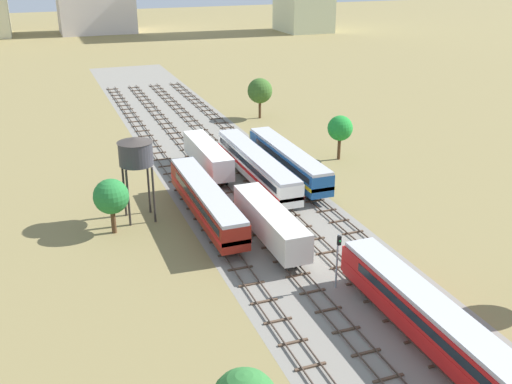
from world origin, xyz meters
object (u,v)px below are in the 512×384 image
water_tower (136,153)px  freight_boxcar_left_farther (208,155)px  diesel_railcar_centre_left_nearest (427,316)px  diesel_railcar_far_left_mid (206,200)px  freight_boxcar_left_near (270,221)px  signal_post_nearest (338,254)px  passenger_coach_centre_left_midfar (256,164)px  diesel_railcar_centre_far (288,159)px

water_tower → freight_boxcar_left_farther: bearing=45.8°
diesel_railcar_centre_left_nearest → diesel_railcar_far_left_mid: size_ratio=1.00×
freight_boxcar_left_near → signal_post_nearest: (2.22, -9.85, 0.82)m
passenger_coach_centre_left_midfar → diesel_railcar_centre_far: bearing=6.0°
freight_boxcar_left_farther → signal_post_nearest: signal_post_nearest is taller
freight_boxcar_left_farther → water_tower: (-10.96, -11.27, 5.12)m
diesel_railcar_centre_left_nearest → diesel_railcar_far_left_mid: 28.05m
freight_boxcar_left_farther → signal_post_nearest: 31.77m
freight_boxcar_left_near → signal_post_nearest: bearing=-77.3°
water_tower → freight_boxcar_left_near: bearing=-43.9°
diesel_railcar_far_left_mid → freight_boxcar_left_near: bearing=-58.0°
freight_boxcar_left_farther → freight_boxcar_left_near: bearing=-90.0°
freight_boxcar_left_near → water_tower: 16.05m
diesel_railcar_far_left_mid → passenger_coach_centre_left_midfar: same height
diesel_railcar_far_left_mid → passenger_coach_centre_left_midfar: (8.92, 8.65, 0.02)m
diesel_railcar_centre_left_nearest → passenger_coach_centre_left_midfar: size_ratio=0.93×
freight_boxcar_left_near → water_tower: (-10.96, 10.56, 5.12)m
passenger_coach_centre_left_midfar → diesel_railcar_centre_far: 4.49m
diesel_railcar_centre_far → water_tower: water_tower is taller
diesel_railcar_centre_left_nearest → passenger_coach_centre_left_midfar: same height
diesel_railcar_centre_far → freight_boxcar_left_farther: size_ratio=1.46×
freight_boxcar_left_near → diesel_railcar_far_left_mid: 8.42m
diesel_railcar_far_left_mid → water_tower: water_tower is taller
water_tower → diesel_railcar_centre_far: bearing=16.0°
diesel_railcar_far_left_mid → freight_boxcar_left_farther: diesel_railcar_far_left_mid is taller
diesel_railcar_far_left_mid → freight_boxcar_left_farther: bearing=73.1°
freight_boxcar_left_near → passenger_coach_centre_left_midfar: bearing=74.2°
diesel_railcar_centre_left_nearest → freight_boxcar_left_near: bearing=102.9°
freight_boxcar_left_near → signal_post_nearest: 10.14m
freight_boxcar_left_farther → passenger_coach_centre_left_midfar: bearing=-53.6°
freight_boxcar_left_farther → water_tower: water_tower is taller
diesel_railcar_far_left_mid → diesel_railcar_centre_far: same height
diesel_railcar_far_left_mid → diesel_railcar_centre_far: 16.19m
diesel_railcar_centre_far → water_tower: size_ratio=2.23×
diesel_railcar_centre_left_nearest → diesel_railcar_far_left_mid: bearing=108.5°
diesel_railcar_centre_far → diesel_railcar_far_left_mid: bearing=-145.7°
freight_boxcar_left_farther → water_tower: 16.53m
freight_boxcar_left_near → freight_boxcar_left_farther: (0.00, 21.83, 0.00)m
diesel_railcar_far_left_mid → signal_post_nearest: signal_post_nearest is taller
passenger_coach_centre_left_midfar → water_tower: size_ratio=2.39×
freight_boxcar_left_near → diesel_railcar_centre_far: diesel_railcar_centre_far is taller
passenger_coach_centre_left_midfar → diesel_railcar_centre_left_nearest: bearing=-90.0°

